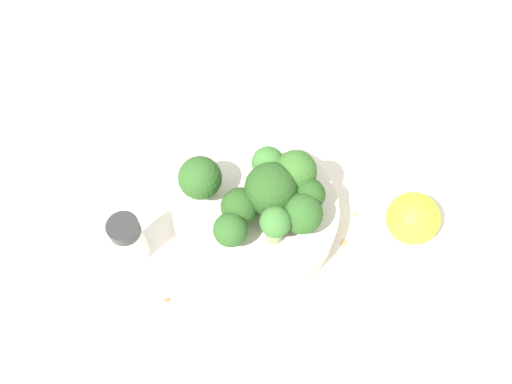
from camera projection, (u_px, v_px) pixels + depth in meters
name	position (u px, v px, depth m)	size (l,w,h in m)	color
ground_plane	(256.00, 222.00, 0.59)	(3.00, 3.00, 0.00)	silver
bowl	(256.00, 215.00, 0.57)	(0.19, 0.19, 0.04)	silver
broccoli_floret_0	(239.00, 206.00, 0.52)	(0.04, 0.04, 0.05)	#7A9E5B
broccoli_floret_1	(271.00, 190.00, 0.52)	(0.06, 0.06, 0.07)	#84AD66
broccoli_floret_2	(296.00, 172.00, 0.53)	(0.05, 0.05, 0.06)	#7A9E5B
broccoli_floret_3	(275.00, 224.00, 0.51)	(0.03, 0.03, 0.05)	#84AD66
broccoli_floret_4	(200.00, 178.00, 0.54)	(0.05, 0.05, 0.06)	#8EB770
broccoli_floret_5	(231.00, 230.00, 0.51)	(0.04, 0.04, 0.04)	#7A9E5B
broccoli_floret_6	(268.00, 164.00, 0.54)	(0.04, 0.04, 0.06)	#84AD66
broccoli_floret_7	(302.00, 214.00, 0.51)	(0.04, 0.04, 0.05)	#7A9E5B
broccoli_floret_8	(309.00, 196.00, 0.52)	(0.03, 0.03, 0.05)	#8EB770
pepper_shaker	(129.00, 239.00, 0.54)	(0.03, 0.03, 0.07)	silver
lemon_wedge	(413.00, 218.00, 0.56)	(0.06, 0.06, 0.06)	yellow
almond_crumb_0	(355.00, 213.00, 0.59)	(0.01, 0.00, 0.01)	tan
almond_crumb_1	(299.00, 157.00, 0.63)	(0.01, 0.01, 0.01)	tan
almond_crumb_2	(166.00, 299.00, 0.54)	(0.01, 0.00, 0.01)	olive
almond_crumb_3	(238.00, 144.00, 0.64)	(0.01, 0.00, 0.01)	olive
almond_crumb_4	(344.00, 242.00, 0.57)	(0.01, 0.00, 0.01)	#AD7F4C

